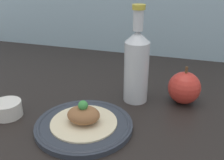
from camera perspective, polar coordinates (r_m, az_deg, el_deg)
name	(u,v)px	position (r cm, az deg, el deg)	size (l,w,h in cm)	color
ground_plane	(106,127)	(65.52, -1.23, -10.21)	(180.00, 110.00, 4.00)	black
plate	(84,125)	(61.67, -6.11, -9.67)	(22.55, 22.55, 1.49)	#2D333D
plated_food	(84,117)	(60.54, -6.20, -8.02)	(15.38, 15.38, 5.82)	beige
cider_bottle	(137,64)	(69.45, 5.36, 3.38)	(6.57, 6.57, 25.90)	silver
apple	(184,88)	(72.88, 15.45, -1.64)	(8.71, 8.71, 10.38)	red
dipping_bowl	(7,109)	(70.11, -21.84, -5.89)	(7.11, 7.11, 3.84)	silver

